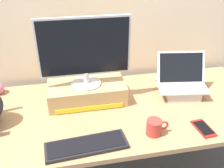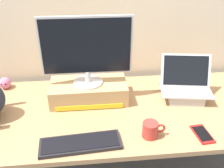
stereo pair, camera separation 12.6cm
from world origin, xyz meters
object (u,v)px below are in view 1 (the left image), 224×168
object	(u,v)px
external_keyboard	(86,146)
coffee_mug	(154,127)
cell_phone	(203,128)
open_laptop	(181,86)
desktop_monitor	(85,51)
toner_box_yellow	(87,92)

from	to	relation	value
external_keyboard	coffee_mug	bearing A→B (deg)	0.91
coffee_mug	cell_phone	size ratio (longest dim) A/B	0.80
open_laptop	coffee_mug	bearing A→B (deg)	-122.43
open_laptop	coffee_mug	size ratio (longest dim) A/B	2.80
desktop_monitor	coffee_mug	xyz separation A→B (m)	(0.32, -0.40, -0.31)
toner_box_yellow	cell_phone	size ratio (longest dim) A/B	3.12
toner_box_yellow	desktop_monitor	distance (m)	0.29
toner_box_yellow	desktop_monitor	xyz separation A→B (m)	(-0.00, -0.00, 0.29)
desktop_monitor	open_laptop	distance (m)	0.70
external_keyboard	toner_box_yellow	bearing A→B (deg)	78.73
open_laptop	cell_phone	distance (m)	0.38
external_keyboard	cell_phone	size ratio (longest dim) A/B	2.71
desktop_monitor	open_laptop	size ratio (longest dim) A/B	1.57
desktop_monitor	cell_phone	world-z (taller)	desktop_monitor
external_keyboard	desktop_monitor	bearing A→B (deg)	78.71
toner_box_yellow	desktop_monitor	bearing A→B (deg)	-91.00
desktop_monitor	coffee_mug	bearing A→B (deg)	-50.37
toner_box_yellow	open_laptop	bearing A→B (deg)	-3.69
desktop_monitor	open_laptop	bearing A→B (deg)	-2.85
toner_box_yellow	desktop_monitor	size ratio (longest dim) A/B	0.89
open_laptop	external_keyboard	distance (m)	0.79
external_keyboard	coffee_mug	xyz separation A→B (m)	(0.37, 0.03, 0.03)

